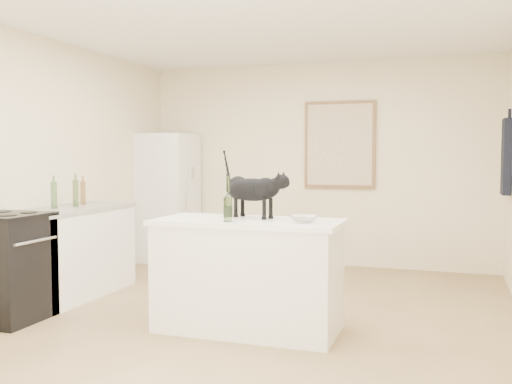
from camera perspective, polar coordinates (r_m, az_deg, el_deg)
The scene contains 19 objects.
floor at distance 4.98m, azimuth -1.11°, elevation -12.83°, with size 5.50×5.50×0.00m, color #9C7E53.
ceiling at distance 4.92m, azimuth -1.15°, elevation 17.62°, with size 5.50×5.50×0.00m, color white.
wall_back at distance 7.42m, azimuth 6.09°, elevation 2.76°, with size 4.50×4.50×0.00m, color beige.
wall_front at distance 2.38m, azimuth -24.18°, elevation 0.62°, with size 4.50×4.50×0.00m, color beige.
wall_left at distance 5.93m, azimuth -22.08°, elevation 2.30°, with size 5.50×5.50×0.00m, color beige.
island_base at distance 4.66m, azimuth -0.79°, elevation -8.53°, with size 1.44×0.67×0.86m, color white.
island_top at distance 4.58m, azimuth -0.79°, elevation -3.02°, with size 1.50×0.70×0.04m, color white.
left_cabinets at distance 6.05m, azimuth -17.85°, elevation -5.87°, with size 0.60×1.40×0.86m, color white.
left_countertop at distance 6.00m, azimuth -17.93°, elevation -1.62°, with size 0.62×1.44×0.04m, color gray.
stove at distance 5.37m, azimuth -23.62°, elevation -6.99°, with size 0.60×0.60×0.90m, color black.
fridge at distance 7.74m, azimuth -8.85°, elevation -0.56°, with size 0.68×0.68×1.70m, color white.
artwork_frame at distance 7.33m, azimuth 8.34°, elevation 4.69°, with size 0.90×0.03×1.10m, color brown.
artwork_canvas at distance 7.31m, azimuth 8.32°, elevation 4.69°, with size 0.82×0.00×1.02m, color beige.
hanging_garment at distance 6.57m, azimuth 23.72°, elevation 3.24°, with size 0.08×0.34×0.80m, color black.
black_cat at distance 4.69m, azimuth -0.39°, elevation -0.07°, with size 0.59×0.18×0.42m, color black, non-canonical shape.
wine_bottle at distance 4.43m, azimuth -2.82°, elevation -0.87°, with size 0.07×0.07×0.33m, color #386227.
glass_bowl at distance 4.39m, azimuth 4.81°, elevation -2.71°, with size 0.22×0.22×0.05m, color white.
fridge_paper at distance 7.67m, azimuth -6.18°, elevation 1.94°, with size 0.00×0.12×0.15m, color beige.
counter_bottle_cluster at distance 6.01m, azimuth -18.02°, elevation -0.17°, with size 0.12×0.49×0.27m.
Camera 1 is at (1.62, -4.49, 1.41)m, focal length 40.09 mm.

